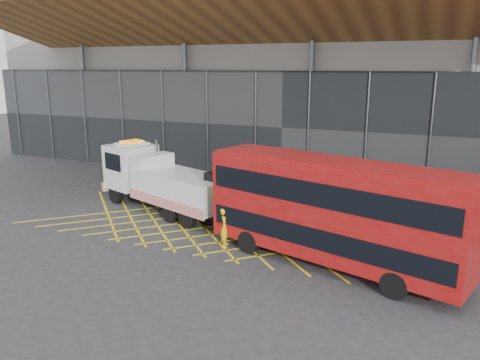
% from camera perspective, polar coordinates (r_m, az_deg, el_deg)
% --- Properties ---
extents(ground_plane, '(120.00, 120.00, 0.00)m').
position_cam_1_polar(ground_plane, '(25.73, -7.51, -5.29)').
color(ground_plane, '#2A2A2D').
extents(road_markings, '(19.96, 7.16, 0.01)m').
position_cam_1_polar(road_markings, '(24.97, -4.35, -5.79)').
color(road_markings, yellow).
rests_on(road_markings, ground_plane).
extents(construction_building, '(55.00, 23.97, 18.00)m').
position_cam_1_polar(construction_building, '(40.61, 8.45, 14.51)').
color(construction_building, gray).
rests_on(construction_building, ground_plane).
extents(recovery_truck, '(11.05, 5.73, 3.91)m').
position_cam_1_polar(recovery_truck, '(27.79, -9.54, -0.04)').
color(recovery_truck, black).
rests_on(recovery_truck, ground_plane).
extents(bus_towed, '(11.50, 5.58, 4.58)m').
position_cam_1_polar(bus_towed, '(19.93, 11.21, -3.44)').
color(bus_towed, maroon).
rests_on(bus_towed, ground_plane).
extents(worker, '(0.62, 0.78, 1.87)m').
position_cam_1_polar(worker, '(22.16, -1.81, -5.78)').
color(worker, yellow).
rests_on(worker, ground_plane).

